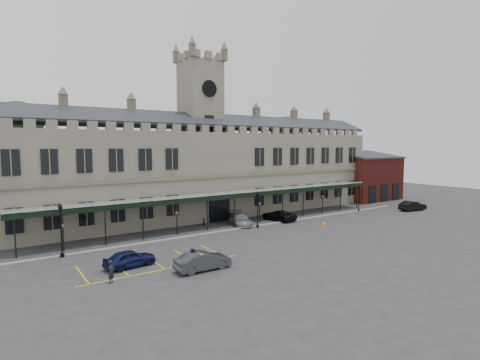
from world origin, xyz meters
TOP-DOWN VIEW (x-y plane):
  - ground at (0.00, 0.00)m, footprint 140.00×140.00m
  - station_building at (0.00, 15.91)m, footprint 60.00×10.36m
  - clock_tower at (0.00, 16.00)m, footprint 5.60×5.60m
  - canopy at (0.00, 7.46)m, footprint 50.00×4.10m
  - brick_annex at (34.00, 12.97)m, footprint 12.40×8.36m
  - kerb at (0.00, 5.50)m, footprint 60.00×0.40m
  - parking_markings at (-14.00, -1.50)m, footprint 16.00×6.00m
  - tree_behind_left at (-22.00, 25.00)m, footprint 6.00×6.00m
  - tree_behind_mid at (8.00, 25.00)m, footprint 6.00×6.00m
  - tree_behind_right at (24.00, 25.00)m, footprint 6.00×6.00m
  - lamp_post_left at (-20.46, 5.15)m, footprint 0.48×0.48m
  - lamp_post_mid at (1.92, 4.89)m, footprint 0.44×0.44m
  - lamp_post_right at (22.12, 5.35)m, footprint 0.40×0.40m
  - traffic_cone at (9.21, 0.60)m, footprint 0.44×0.44m
  - sign_board at (1.73, 8.45)m, footprint 0.71×0.30m
  - bollard_left at (-3.14, 9.62)m, footprint 0.16×0.16m
  - bollard_right at (3.62, 9.92)m, footprint 0.16×0.16m
  - car_left_a at (-16.22, -1.16)m, footprint 4.53×2.29m
  - car_left_b at (-11.50, -5.33)m, footprint 4.75×1.69m
  - car_taxi at (1.00, 7.44)m, footprint 3.70×5.68m
  - car_van at (7.00, 6.82)m, footprint 3.14×5.35m
  - car_right_b at (29.45, 0.78)m, footprint 4.82×2.34m
  - person_a at (-18.55, -4.02)m, footprint 0.73×0.75m
  - person_b at (-12.30, -4.96)m, footprint 1.09×0.97m

SIDE VIEW (x-z plane):
  - ground at x=0.00m, z-range 0.00..0.00m
  - parking_markings at x=-14.00m, z-range -0.01..0.01m
  - kerb at x=0.00m, z-range 0.00..0.12m
  - traffic_cone at x=9.21m, z-range -0.01..0.70m
  - bollard_right at x=3.62m, z-range 0.00..0.90m
  - bollard_left at x=-3.14m, z-range 0.00..0.92m
  - sign_board at x=1.73m, z-range -0.02..1.25m
  - car_van at x=7.00m, z-range 0.00..1.40m
  - car_left_a at x=-16.22m, z-range 0.00..1.48m
  - car_right_b at x=29.45m, z-range 0.00..1.52m
  - car_taxi at x=1.00m, z-range 0.00..1.53m
  - car_left_b at x=-11.50m, z-range 0.00..1.56m
  - person_a at x=-18.55m, z-range 0.00..1.74m
  - person_b at x=-12.30m, z-range 0.00..1.85m
  - canopy at x=0.00m, z-range 0.25..4.55m
  - lamp_post_right at x=22.12m, z-range 0.39..4.60m
  - lamp_post_mid at x=1.92m, z-range 0.43..5.03m
  - lamp_post_left at x=-20.46m, z-range 0.47..5.50m
  - brick_annex at x=34.00m, z-range -0.46..8.77m
  - station_building at x=0.00m, z-range -2.18..15.12m
  - tree_behind_left at x=-22.00m, z-range 4.81..20.81m
  - tree_behind_mid at x=8.00m, z-range 4.81..20.81m
  - tree_behind_right at x=24.00m, z-range 4.81..20.81m
  - clock_tower at x=0.00m, z-range 0.71..25.51m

